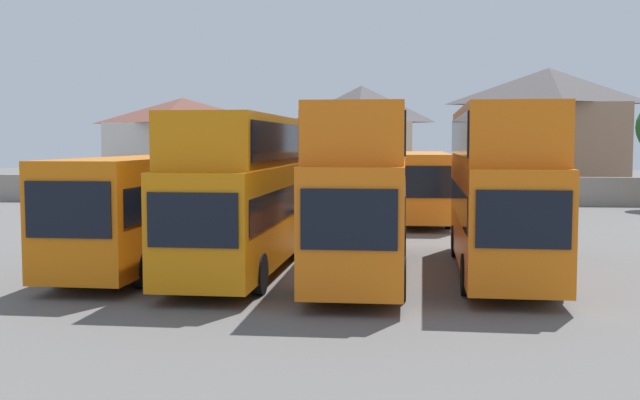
% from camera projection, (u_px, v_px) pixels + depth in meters
% --- Properties ---
extents(ground, '(140.00, 140.00, 0.00)m').
position_uv_depth(ground, '(348.00, 216.00, 41.44)').
color(ground, '#605E5B').
extents(depot_boundary_wall, '(56.00, 0.50, 1.80)m').
position_uv_depth(depot_boundary_wall, '(357.00, 190.00, 49.29)').
color(depot_boundary_wall, gray).
rests_on(depot_boundary_wall, ground).
extents(bus_1, '(2.82, 10.35, 3.53)m').
position_uv_depth(bus_1, '(142.00, 205.00, 24.21)').
color(bus_1, orange).
rests_on(bus_1, ground).
extents(bus_2, '(2.80, 10.93, 4.78)m').
position_uv_depth(bus_2, '(245.00, 185.00, 23.53)').
color(bus_2, orange).
rests_on(bus_2, ground).
extents(bus_3, '(2.67, 11.80, 4.99)m').
position_uv_depth(bus_3, '(363.00, 182.00, 23.13)').
color(bus_3, orange).
rests_on(bus_3, ground).
extents(bus_4, '(2.82, 11.18, 5.02)m').
position_uv_depth(bus_4, '(499.00, 181.00, 23.20)').
color(bus_4, orange).
rests_on(bus_4, ground).
extents(bus_5, '(2.68, 11.72, 5.06)m').
position_uv_depth(bus_5, '(291.00, 164.00, 40.00)').
color(bus_5, orange).
rests_on(bus_5, ground).
extents(bus_6, '(3.32, 10.67, 4.95)m').
position_uv_depth(bus_6, '(339.00, 166.00, 39.21)').
color(bus_6, orange).
rests_on(bus_6, ground).
extents(bus_7, '(2.63, 11.99, 3.45)m').
position_uv_depth(bus_7, '(423.00, 182.00, 39.07)').
color(bus_7, orange).
rests_on(bus_7, ground).
extents(house_terrace_left, '(10.01, 8.20, 7.26)m').
position_uv_depth(house_terrace_left, '(183.00, 146.00, 57.39)').
color(house_terrace_left, silver).
rests_on(house_terrace_left, ground).
extents(house_terrace_centre, '(7.56, 7.64, 8.05)m').
position_uv_depth(house_terrace_centre, '(361.00, 140.00, 55.60)').
color(house_terrace_centre, beige).
rests_on(house_terrace_centre, ground).
extents(house_terrace_right, '(10.57, 7.20, 9.32)m').
position_uv_depth(house_terrace_right, '(548.00, 131.00, 55.63)').
color(house_terrace_right, '#9E7A60').
rests_on(house_terrace_right, ground).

